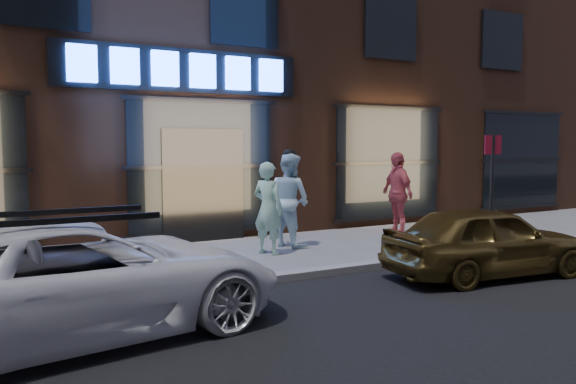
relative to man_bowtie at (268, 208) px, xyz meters
name	(u,v)px	position (x,y,z in m)	size (l,w,h in m)	color
ground	(292,279)	(-0.58, -1.99, -0.87)	(90.00, 90.00, 0.00)	slate
curb	(292,276)	(-0.58, -1.99, -0.81)	(60.00, 0.25, 0.12)	gray
storefront_building	(150,30)	(-0.58, 6.00, 4.27)	(30.20, 8.28, 10.30)	#54301E
man_bowtie	(268,208)	(0.00, 0.00, 0.00)	(0.64, 0.42, 1.75)	#AADFC4
man_cap	(289,200)	(0.76, 0.54, 0.07)	(0.92, 0.72, 1.89)	white
passerby	(397,194)	(3.61, 0.63, 0.07)	(1.11, 0.46, 1.90)	#DE5B63
white_suv	(77,278)	(-3.85, -3.12, -0.24)	(2.12, 4.59, 1.28)	white
gold_sedan	(487,241)	(2.20, -3.28, -0.30)	(1.35, 3.35, 1.14)	brown
sign_post	(492,181)	(3.83, -1.89, 0.50)	(0.36, 0.10, 2.27)	#262628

